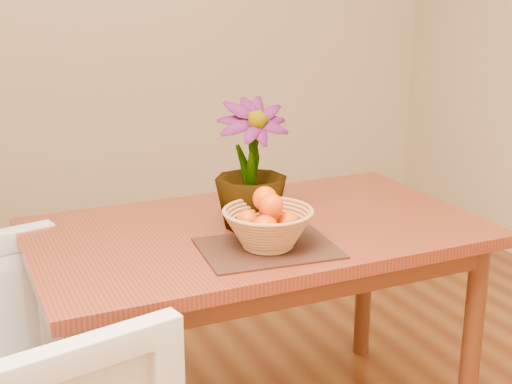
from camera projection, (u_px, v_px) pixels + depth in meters
name	position (u px, v px, depth m)	size (l,w,h in m)	color
wall_back	(105.00, 7.00, 3.76)	(4.00, 0.02, 2.70)	beige
table	(258.00, 252.00, 2.26)	(1.40, 0.80, 0.75)	maroon
placemat	(268.00, 248.00, 2.05)	(0.38, 0.29, 0.01)	#361C13
wicker_basket	(268.00, 230.00, 2.03)	(0.26, 0.26, 0.11)	#BB814E
orange_pile	(268.00, 215.00, 2.02)	(0.16, 0.17, 0.13)	#D04B03
potted_plant	(251.00, 165.00, 2.17)	(0.22, 0.22, 0.40)	#144714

